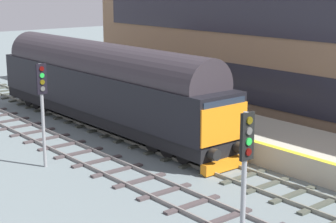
% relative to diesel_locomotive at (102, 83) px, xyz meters
% --- Properties ---
extents(ground_plane, '(140.00, 140.00, 0.00)m').
position_rel_diesel_locomotive_xyz_m(ground_plane, '(-0.00, -7.32, -2.48)').
color(ground_plane, slate).
rests_on(ground_plane, ground).
extents(track_main, '(2.50, 60.00, 0.15)m').
position_rel_diesel_locomotive_xyz_m(track_main, '(-0.00, -7.32, -2.43)').
color(track_main, slate).
rests_on(track_main, ground).
extents(track_adjacent_west, '(2.50, 60.00, 0.15)m').
position_rel_diesel_locomotive_xyz_m(track_adjacent_west, '(-3.52, -7.32, -2.43)').
color(track_adjacent_west, slate).
rests_on(track_adjacent_west, ground).
extents(station_platform, '(4.00, 44.00, 1.01)m').
position_rel_diesel_locomotive_xyz_m(station_platform, '(3.60, -7.32, -1.98)').
color(station_platform, '#B4B19E').
rests_on(station_platform, ground).
extents(diesel_locomotive, '(2.74, 19.00, 4.68)m').
position_rel_diesel_locomotive_xyz_m(diesel_locomotive, '(0.00, 0.00, 0.00)').
color(diesel_locomotive, black).
rests_on(diesel_locomotive, ground).
extents(signal_post_mid, '(0.44, 0.22, 4.50)m').
position_rel_diesel_locomotive_xyz_m(signal_post_mid, '(-5.57, -15.57, 0.46)').
color(signal_post_mid, gray).
rests_on(signal_post_mid, ground).
extents(signal_post_far, '(0.44, 0.22, 4.48)m').
position_rel_diesel_locomotive_xyz_m(signal_post_far, '(-5.57, -4.09, 0.44)').
color(signal_post_far, gray).
rests_on(signal_post_far, ground).
extents(waiting_passenger, '(0.41, 0.50, 1.64)m').
position_rel_diesel_locomotive_xyz_m(waiting_passenger, '(2.91, -6.55, -0.49)').
color(waiting_passenger, '#37253B').
rests_on(waiting_passenger, station_platform).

